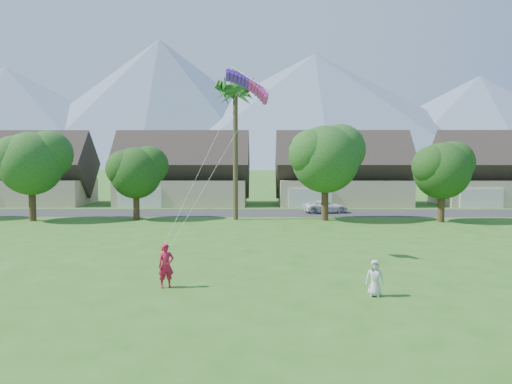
{
  "coord_description": "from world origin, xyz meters",
  "views": [
    {
      "loc": [
        0.23,
        -16.34,
        5.64
      ],
      "look_at": [
        0.0,
        10.0,
        3.8
      ],
      "focal_mm": 35.0,
      "sensor_mm": 36.0,
      "label": 1
    }
  ],
  "objects_px": {
    "parked_car": "(326,207)",
    "parafoil_kite": "(249,84)",
    "kite_flyer": "(166,266)",
    "watcher": "(375,278)"
  },
  "relations": [
    {
      "from": "parked_car",
      "to": "parafoil_kite",
      "type": "xyz_separation_m",
      "value": [
        -7.26,
        -23.01,
        8.99
      ]
    },
    {
      "from": "parked_car",
      "to": "parafoil_kite",
      "type": "height_order",
      "value": "parafoil_kite"
    },
    {
      "from": "kite_flyer",
      "to": "watcher",
      "type": "xyz_separation_m",
      "value": [
        8.73,
        -1.28,
        -0.21
      ]
    },
    {
      "from": "kite_flyer",
      "to": "parked_car",
      "type": "height_order",
      "value": "kite_flyer"
    },
    {
      "from": "parafoil_kite",
      "to": "kite_flyer",
      "type": "bearing_deg",
      "value": -112.33
    },
    {
      "from": "kite_flyer",
      "to": "watcher",
      "type": "height_order",
      "value": "kite_flyer"
    },
    {
      "from": "watcher",
      "to": "parked_car",
      "type": "bearing_deg",
      "value": 98.96
    },
    {
      "from": "watcher",
      "to": "parafoil_kite",
      "type": "distance_m",
      "value": 12.68
    },
    {
      "from": "parked_car",
      "to": "kite_flyer",
      "type": "bearing_deg",
      "value": 149.01
    },
    {
      "from": "kite_flyer",
      "to": "parafoil_kite",
      "type": "height_order",
      "value": "parafoil_kite"
    }
  ]
}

